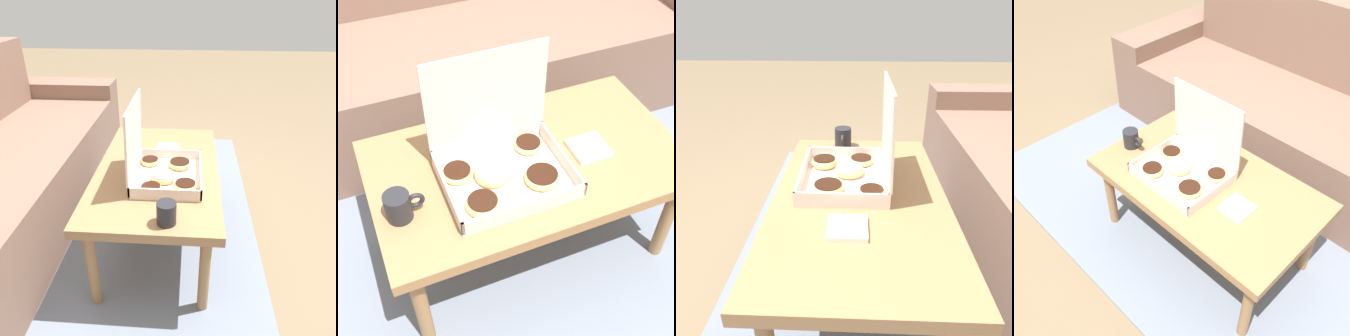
{
  "view_description": "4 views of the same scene",
  "coord_description": "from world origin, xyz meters",
  "views": [
    {
      "loc": [
        -1.35,
        -0.25,
        1.18
      ],
      "look_at": [
        -0.09,
        -0.16,
        0.48
      ],
      "focal_mm": 35.0,
      "sensor_mm": 36.0,
      "label": 1
    },
    {
      "loc": [
        -0.45,
        -1.03,
        1.43
      ],
      "look_at": [
        -0.09,
        -0.16,
        0.48
      ],
      "focal_mm": 50.0,
      "sensor_mm": 36.0,
      "label": 2
    },
    {
      "loc": [
        0.93,
        -0.12,
        0.99
      ],
      "look_at": [
        -0.09,
        -0.16,
        0.48
      ],
      "focal_mm": 35.0,
      "sensor_mm": 36.0,
      "label": 3
    },
    {
      "loc": [
        0.78,
        -1.03,
        1.59
      ],
      "look_at": [
        -0.09,
        -0.16,
        0.48
      ],
      "focal_mm": 42.0,
      "sensor_mm": 36.0,
      "label": 4
    }
  ],
  "objects": [
    {
      "name": "napkin_stack",
      "position": [
        0.19,
        -0.14,
        0.44
      ],
      "size": [
        0.11,
        0.11,
        0.02
      ],
      "color": "white",
      "rests_on": "coffee_table"
    },
    {
      "name": "area_rug",
      "position": [
        0.0,
        0.3,
        0.01
      ],
      "size": [
        2.62,
        1.84,
        0.01
      ],
      "primitive_type": "cube",
      "color": "slate",
      "rests_on": "ground_plane"
    },
    {
      "name": "ground_plane",
      "position": [
        0.0,
        0.0,
        0.0
      ],
      "size": [
        12.0,
        12.0,
        0.0
      ],
      "primitive_type": "plane",
      "color": "#756047"
    },
    {
      "name": "coffee_table",
      "position": [
        0.0,
        -0.11,
        0.38
      ],
      "size": [
        0.97,
        0.56,
        0.43
      ],
      "color": "#997047",
      "rests_on": "ground_plane"
    },
    {
      "name": "pastry_box",
      "position": [
        -0.1,
        -0.13,
        0.49
      ],
      "size": [
        0.37,
        0.3,
        0.35
      ],
      "color": "silver",
      "rests_on": "coffee_table"
    },
    {
      "name": "couch",
      "position": [
        0.0,
        0.8,
        0.3
      ],
      "size": [
        2.5,
        0.81,
        0.87
      ],
      "color": "#7A5B4C",
      "rests_on": "ground_plane"
    },
    {
      "name": "coffee_mug",
      "position": [
        -0.41,
        -0.18,
        0.47
      ],
      "size": [
        0.11,
        0.07,
        0.09
      ],
      "color": "#232328",
      "rests_on": "coffee_table"
    }
  ]
}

